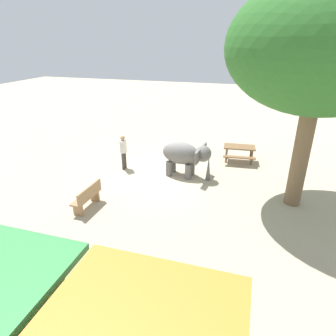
# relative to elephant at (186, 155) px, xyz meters

# --- Properties ---
(ground_plane) EXTENTS (60.00, 60.00, 0.00)m
(ground_plane) POSITION_rel_elephant_xyz_m (0.67, 0.29, -0.98)
(ground_plane) COLOR #BAA88C
(elephant) EXTENTS (2.23, 1.49, 1.54)m
(elephant) POSITION_rel_elephant_xyz_m (0.00, 0.00, 0.00)
(elephant) COLOR slate
(elephant) RESTS_ON ground_plane
(person_handler) EXTENTS (0.32, 0.51, 1.62)m
(person_handler) POSITION_rel_elephant_xyz_m (2.91, 0.06, -0.04)
(person_handler) COLOR #3F3833
(person_handler) RESTS_ON ground_plane
(shade_tree_main) EXTENTS (5.79, 5.31, 7.42)m
(shade_tree_main) POSITION_rel_elephant_xyz_m (-4.35, 1.13, 4.35)
(shade_tree_main) COLOR brown
(shade_tree_main) RESTS_ON ground_plane
(wooden_bench) EXTENTS (0.45, 1.41, 0.88)m
(wooden_bench) POSITION_rel_elephant_xyz_m (2.67, 3.64, -0.51)
(wooden_bench) COLOR #9E7A51
(wooden_bench) RESTS_ON ground_plane
(picnic_table_near) EXTENTS (1.63, 1.61, 0.78)m
(picnic_table_near) POSITION_rel_elephant_xyz_m (-2.13, -2.43, -0.40)
(picnic_table_near) COLOR brown
(picnic_table_near) RESTS_ON ground_plane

